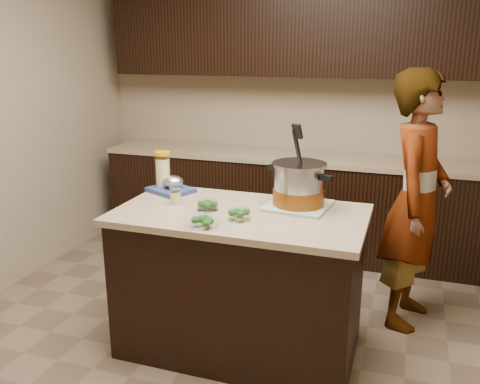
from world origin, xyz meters
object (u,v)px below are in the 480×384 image
object	(u,v)px
lemonade_pitcher	(163,172)
person	(416,201)
island	(240,281)
stock_pot	(299,187)

from	to	relation	value
lemonade_pitcher	person	bearing A→B (deg)	14.84
lemonade_pitcher	person	world-z (taller)	person
island	stock_pot	distance (m)	0.68
island	stock_pot	bearing A→B (deg)	32.25
lemonade_pitcher	person	distance (m)	1.68
person	island	bearing A→B (deg)	137.40
island	stock_pot	size ratio (longest dim) A/B	3.17
island	person	world-z (taller)	person
island	lemonade_pitcher	world-z (taller)	lemonade_pitcher
lemonade_pitcher	island	bearing A→B (deg)	-23.56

